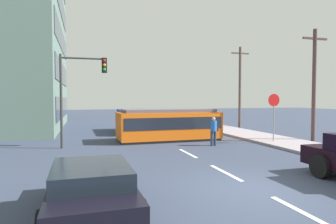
% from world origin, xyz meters
% --- Properties ---
extents(ground_plane, '(120.00, 120.00, 0.00)m').
position_xyz_m(ground_plane, '(0.00, 10.00, 0.00)').
color(ground_plane, '#343D53').
extents(sidewalk_curb_right, '(3.20, 36.00, 0.14)m').
position_xyz_m(sidewalk_curb_right, '(6.80, 6.00, 0.07)').
color(sidewalk_curb_right, '#9A8F98').
rests_on(sidewalk_curb_right, ground).
extents(lane_stripe_0, '(0.16, 2.40, 0.01)m').
position_xyz_m(lane_stripe_0, '(0.00, -2.00, 0.01)').
color(lane_stripe_0, silver).
rests_on(lane_stripe_0, ground).
extents(lane_stripe_1, '(0.16, 2.40, 0.01)m').
position_xyz_m(lane_stripe_1, '(0.00, 2.00, 0.01)').
color(lane_stripe_1, silver).
rests_on(lane_stripe_1, ground).
extents(lane_stripe_2, '(0.16, 2.40, 0.01)m').
position_xyz_m(lane_stripe_2, '(0.00, 6.00, 0.01)').
color(lane_stripe_2, silver).
rests_on(lane_stripe_2, ground).
extents(lane_stripe_3, '(0.16, 2.40, 0.01)m').
position_xyz_m(lane_stripe_3, '(0.00, 16.71, 0.01)').
color(lane_stripe_3, silver).
rests_on(lane_stripe_3, ground).
extents(lane_stripe_4, '(0.16, 2.40, 0.01)m').
position_xyz_m(lane_stripe_4, '(0.00, 22.71, 0.01)').
color(lane_stripe_4, silver).
rests_on(lane_stripe_4, ground).
extents(streetcar_tram, '(6.66, 2.72, 2.05)m').
position_xyz_m(streetcar_tram, '(0.40, 10.71, 1.06)').
color(streetcar_tram, orange).
rests_on(streetcar_tram, ground).
extents(city_bus, '(2.68, 5.32, 1.83)m').
position_xyz_m(city_bus, '(-0.77, 15.94, 1.05)').
color(city_bus, '#364493').
rests_on(city_bus, ground).
extents(pedestrian_crossing, '(0.50, 0.36, 1.67)m').
position_xyz_m(pedestrian_crossing, '(2.27, 7.85, 0.94)').
color(pedestrian_crossing, '#283C51').
rests_on(pedestrian_crossing, ground).
extents(parked_sedan_near, '(2.14, 4.15, 1.19)m').
position_xyz_m(parked_sedan_near, '(-4.84, -0.60, 0.62)').
color(parked_sedan_near, black).
rests_on(parked_sedan_near, ground).
extents(stop_sign, '(0.76, 0.07, 2.88)m').
position_xyz_m(stop_sign, '(6.16, 7.65, 2.19)').
color(stop_sign, gray).
rests_on(stop_sign, sidewalk_curb_right).
extents(traffic_light_mast, '(2.53, 0.33, 5.16)m').
position_xyz_m(traffic_light_mast, '(-5.15, 9.36, 3.59)').
color(traffic_light_mast, '#333333').
rests_on(traffic_light_mast, ground).
extents(utility_pole_near, '(1.80, 0.24, 7.12)m').
position_xyz_m(utility_pole_near, '(9.15, 7.71, 3.73)').
color(utility_pole_near, '#513834').
rests_on(utility_pole_near, ground).
extents(utility_pole_mid, '(1.80, 0.24, 7.61)m').
position_xyz_m(utility_pole_mid, '(9.33, 17.18, 3.98)').
color(utility_pole_mid, brown).
rests_on(utility_pole_mid, ground).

